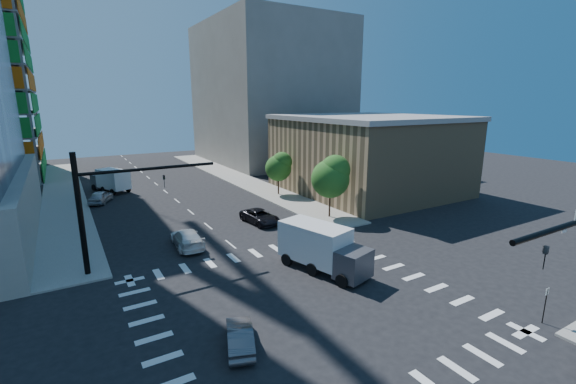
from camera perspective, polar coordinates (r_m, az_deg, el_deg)
ground at (r=25.55m, az=2.25°, el=-16.11°), size 160.00×160.00×0.00m
road_markings at (r=25.55m, az=2.25°, el=-16.10°), size 20.00×20.00×0.01m
sidewalk_ne at (r=64.82m, az=-7.74°, el=2.13°), size 5.00×60.00×0.15m
sidewalk_nw at (r=59.93m, az=-30.28°, el=-0.52°), size 5.00×60.00×0.15m
commercial_building at (r=55.54m, az=11.71°, el=5.58°), size 20.50×22.50×10.60m
bg_building_ne at (r=83.41m, az=-2.78°, el=14.33°), size 24.00×30.00×28.00m
signal_mast_nw at (r=31.01m, az=-25.82°, el=-1.18°), size 10.20×0.40×9.00m
tree_south at (r=41.66m, az=6.51°, el=2.37°), size 4.16×4.16×6.82m
tree_north at (r=51.83m, az=-1.28°, el=3.83°), size 3.54×3.52×5.78m
no_parking_sign at (r=27.23m, az=33.86°, el=-13.32°), size 0.30×0.06×2.20m
car_nb_far at (r=40.61m, az=-4.19°, el=-3.65°), size 2.96×5.39×1.43m
car_sb_near at (r=35.21m, az=-14.73°, el=-6.64°), size 2.55×5.55×1.57m
car_sb_mid at (r=53.90m, az=-26.01°, el=-0.63°), size 3.64×5.01×1.59m
car_sb_cross at (r=21.52m, az=-7.13°, el=-20.46°), size 2.52×4.01×1.25m
box_truck_near at (r=29.25m, az=5.57°, el=-8.88°), size 4.46×7.10×3.46m
box_truck_far at (r=60.17m, az=-24.91°, el=1.42°), size 4.79×6.61×3.19m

